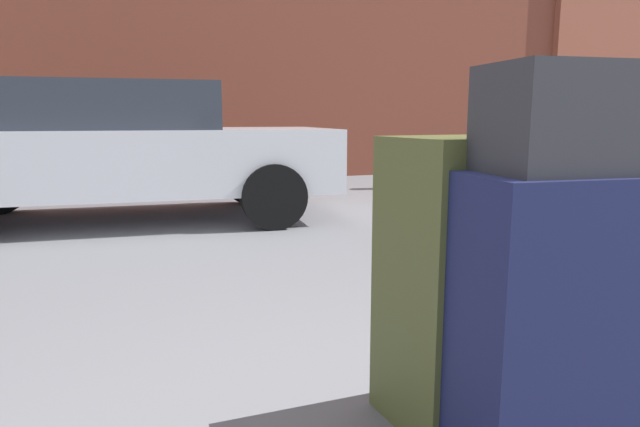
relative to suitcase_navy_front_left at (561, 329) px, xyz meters
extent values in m
cube|color=#191E47|center=(0.00, 0.00, 0.00)|extent=(0.45, 0.29, 0.63)
cube|color=#4C5128|center=(-0.05, 0.26, 0.03)|extent=(0.36, 0.29, 0.69)
cube|color=#2D2D33|center=(0.00, 0.00, 0.42)|extent=(0.36, 0.25, 0.20)
cube|color=silver|center=(-0.70, 5.29, -0.02)|extent=(4.45, 2.19, 0.64)
cube|color=#2D333D|center=(-0.95, 5.31, 0.53)|extent=(2.54, 1.80, 0.46)
cylinder|color=black|center=(0.79, 6.00, -0.34)|extent=(0.66, 0.28, 0.64)
cylinder|color=black|center=(0.63, 4.31, -0.34)|extent=(0.66, 0.28, 0.64)
torus|color=black|center=(5.19, 7.16, -0.30)|extent=(0.72, 0.17, 0.72)
torus|color=black|center=(6.22, 7.31, -0.30)|extent=(0.72, 0.17, 0.72)
cylinder|color=#194C8C|center=(5.70, 7.24, -0.09)|extent=(1.00, 0.19, 0.04)
cylinder|color=#194C8C|center=(5.51, 7.21, 0.06)|extent=(0.05, 0.05, 0.30)
cylinder|color=#194C8C|center=(6.15, 7.30, 0.11)|extent=(0.05, 0.05, 0.40)
cylinder|color=#72665B|center=(2.06, 6.62, -0.32)|extent=(0.23, 0.23, 0.68)
cylinder|color=#72665B|center=(3.44, 6.62, -0.32)|extent=(0.23, 0.23, 0.68)
camera|label=1|loc=(-0.82, -0.81, 0.42)|focal=30.95mm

